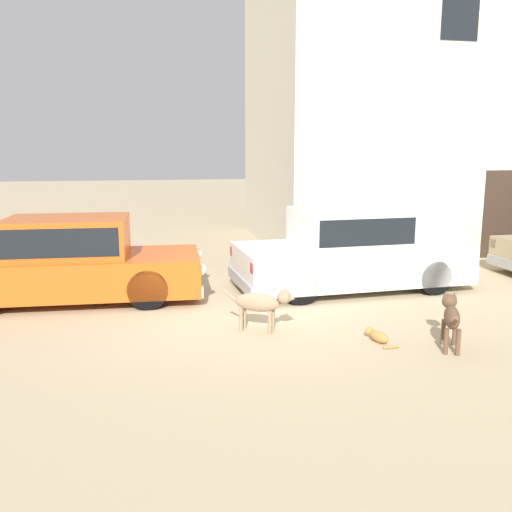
# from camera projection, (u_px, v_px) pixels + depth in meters

# --- Properties ---
(ground_plane) EXTENTS (80.00, 80.00, 0.00)m
(ground_plane) POSITION_uv_depth(u_px,v_px,m) (246.00, 314.00, 8.76)
(ground_plane) COLOR tan
(parked_sedan_nearest) EXTENTS (4.55, 1.87, 1.45)m
(parked_sedan_nearest) POSITION_uv_depth(u_px,v_px,m) (71.00, 260.00, 9.43)
(parked_sedan_nearest) COLOR #D15619
(parked_sedan_nearest) RESTS_ON ground_plane
(parked_sedan_second) EXTENTS (4.48, 2.08, 1.51)m
(parked_sedan_second) POSITION_uv_depth(u_px,v_px,m) (350.00, 250.00, 10.28)
(parked_sedan_second) COLOR silver
(parked_sedan_second) RESTS_ON ground_plane
(stray_dog_spotted) EXTENTS (0.49, 0.93, 0.69)m
(stray_dog_spotted) POSITION_uv_depth(u_px,v_px,m) (451.00, 316.00, 7.20)
(stray_dog_spotted) COLOR brown
(stray_dog_spotted) RESTS_ON ground_plane
(stray_dog_tan) EXTENTS (0.99, 0.61, 0.68)m
(stray_dog_tan) POSITION_uv_depth(u_px,v_px,m) (262.00, 303.00, 7.85)
(stray_dog_tan) COLOR #997F60
(stray_dog_tan) RESTS_ON ground_plane
(stray_cat) EXTENTS (0.28, 0.54, 0.17)m
(stray_cat) POSITION_uv_depth(u_px,v_px,m) (378.00, 336.00, 7.49)
(stray_cat) COLOR #B77F3D
(stray_cat) RESTS_ON ground_plane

